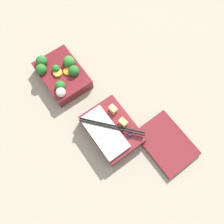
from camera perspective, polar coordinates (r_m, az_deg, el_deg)
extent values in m
plane|color=gray|center=(0.72, -6.63, 1.94)|extent=(3.00, 3.00, 0.00)
cube|color=maroon|center=(0.76, -12.76, 9.32)|extent=(0.18, 0.13, 0.04)
sphere|color=#236023|center=(0.75, -18.01, 10.53)|extent=(0.04, 0.04, 0.04)
sphere|color=#236023|center=(0.72, -9.96, 10.53)|extent=(0.04, 0.04, 0.04)
sphere|color=#236023|center=(0.77, -17.89, 12.52)|extent=(0.04, 0.04, 0.04)
sphere|color=#236023|center=(0.74, -14.41, 10.87)|extent=(0.03, 0.03, 0.03)
sphere|color=#236023|center=(0.71, -13.39, 6.67)|extent=(0.03, 0.03, 0.03)
sphere|color=#2D7028|center=(0.74, -11.18, 12.76)|extent=(0.04, 0.04, 0.04)
cylinder|color=orange|center=(0.74, -13.97, 9.90)|extent=(0.04, 0.04, 0.01)
cylinder|color=orange|center=(0.73, -11.55, 10.34)|extent=(0.04, 0.04, 0.01)
sphere|color=beige|center=(0.70, -13.23, 5.03)|extent=(0.03, 0.03, 0.03)
cube|color=maroon|center=(0.67, -0.02, -4.66)|extent=(0.18, 0.13, 0.04)
cube|color=silver|center=(0.64, -1.99, -5.37)|extent=(0.15, 0.07, 0.01)
cube|color=#EAB266|center=(0.65, 0.27, 0.73)|extent=(0.03, 0.02, 0.02)
cube|color=#F4A356|center=(0.64, 2.90, -2.77)|extent=(0.03, 0.02, 0.02)
sphere|color=#381942|center=(0.64, 4.66, -5.90)|extent=(0.01, 0.01, 0.01)
cylinder|color=black|center=(0.63, -0.09, -4.10)|extent=(0.15, 0.13, 0.01)
cylinder|color=black|center=(0.63, 0.05, -3.51)|extent=(0.15, 0.13, 0.01)
cube|color=maroon|center=(0.69, 13.97, -7.92)|extent=(0.17, 0.13, 0.01)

